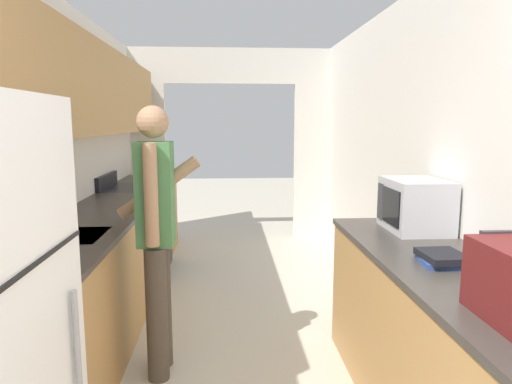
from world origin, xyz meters
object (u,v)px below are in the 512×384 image
range_oven (137,229)px  book_stack (441,258)px  person (157,234)px  microwave (415,205)px

range_oven → book_stack: size_ratio=4.02×
range_oven → person: 2.13m
range_oven → microwave: (2.11, -2.02, 0.60)m
person → microwave: 1.60m
range_oven → book_stack: 3.36m
microwave → range_oven: bearing=136.2°
person → microwave: person is taller
person → book_stack: person is taller
person → book_stack: 1.59m
range_oven → book_stack: (1.96, -2.69, 0.47)m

